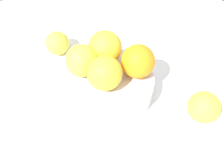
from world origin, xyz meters
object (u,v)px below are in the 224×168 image
at_px(orange_in_bowl_3, 82,61).
at_px(side_plate, 184,45).
at_px(orange_in_bowl_2, 138,61).
at_px(orange_loose_0, 57,43).
at_px(orange_in_bowl_1, 105,48).
at_px(orange_in_bowl_0, 105,73).
at_px(orange_loose_1, 204,107).
at_px(fruit_bowl, 112,86).

distance_m(orange_in_bowl_3, side_plate, 0.32).
relative_size(orange_in_bowl_2, orange_loose_0, 1.18).
bearing_deg(orange_loose_0, orange_in_bowl_1, -167.20).
height_order(orange_in_bowl_2, side_plate, orange_in_bowl_2).
bearing_deg(orange_in_bowl_0, side_plate, -91.54).
relative_size(orange_in_bowl_0, orange_in_bowl_2, 1.00).
bearing_deg(orange_loose_1, orange_in_bowl_1, 17.02).
distance_m(fruit_bowl, orange_loose_1, 0.21).
bearing_deg(orange_in_bowl_1, orange_in_bowl_3, 85.19).
bearing_deg(orange_in_bowl_0, orange_in_bowl_2, -106.67).
relative_size(fruit_bowl, orange_in_bowl_0, 2.54).
bearing_deg(orange_loose_0, fruit_bowl, -177.65).
bearing_deg(orange_in_bowl_3, orange_in_bowl_1, -94.81).
bearing_deg(orange_loose_0, orange_in_bowl_0, 175.41).
bearing_deg(orange_loose_0, orange_loose_1, -164.64).
distance_m(fruit_bowl, orange_in_bowl_0, 0.07).
height_order(orange_in_bowl_3, orange_loose_1, orange_in_bowl_3).
bearing_deg(orange_in_bowl_1, orange_loose_1, -162.98).
bearing_deg(orange_in_bowl_0, orange_in_bowl_3, 10.11).
relative_size(orange_in_bowl_1, orange_in_bowl_2, 1.05).
relative_size(fruit_bowl, orange_in_bowl_1, 2.42).
distance_m(orange_in_bowl_2, orange_in_bowl_3, 0.12).
height_order(fruit_bowl, orange_loose_0, orange_loose_0).
bearing_deg(orange_in_bowl_0, fruit_bowl, -78.28).
distance_m(fruit_bowl, orange_in_bowl_2, 0.09).
relative_size(orange_in_bowl_3, orange_loose_0, 1.14).
relative_size(fruit_bowl, orange_loose_1, 2.73).
bearing_deg(side_plate, orange_in_bowl_1, 74.69).
bearing_deg(orange_in_bowl_3, side_plate, -103.17).
bearing_deg(orange_in_bowl_1, orange_in_bowl_2, -163.27).
height_order(orange_in_bowl_0, orange_loose_1, orange_in_bowl_0).
bearing_deg(orange_in_bowl_0, orange_loose_1, -144.99).
xyz_separation_m(orange_in_bowl_1, side_plate, (-0.06, -0.24, -0.09)).
bearing_deg(side_plate, fruit_bowl, 87.17).
height_order(orange_in_bowl_1, orange_in_bowl_3, orange_in_bowl_1).
xyz_separation_m(fruit_bowl, side_plate, (-0.01, -0.26, -0.02)).
xyz_separation_m(orange_in_bowl_0, orange_loose_0, (0.21, -0.02, -0.06)).
height_order(fruit_bowl, orange_loose_1, orange_loose_1).
distance_m(orange_in_bowl_2, side_plate, 0.23).
xyz_separation_m(orange_loose_0, orange_loose_1, (-0.39, -0.11, 0.00)).
bearing_deg(orange_in_bowl_2, orange_in_bowl_3, 45.58).
relative_size(orange_in_bowl_1, orange_loose_1, 1.12).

